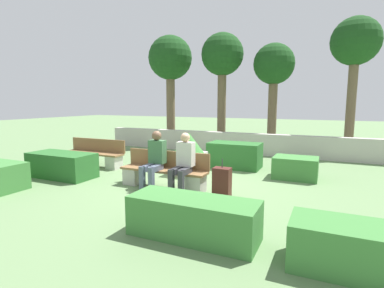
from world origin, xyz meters
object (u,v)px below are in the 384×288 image
object	(u,v)px
bench_left_side	(94,156)
planter_corner_left	(189,153)
person_seated_man	(155,157)
tree_center_right	(274,68)
tree_rightmost	(355,46)
suitcase	(222,182)
tree_leftmost	(170,61)
person_seated_woman	(183,160)
bench_front	(164,173)
tree_center_left	(222,58)

from	to	relation	value
bench_left_side	planter_corner_left	distance (m)	3.19
person_seated_man	tree_center_right	world-z (taller)	tree_center_right
bench_left_side	tree_rightmost	bearing A→B (deg)	27.77
tree_center_right	suitcase	bearing A→B (deg)	-88.25
tree_leftmost	person_seated_woman	bearing A→B (deg)	-59.22
person_seated_woman	tree_rightmost	distance (m)	8.80
bench_left_side	tree_rightmost	distance (m)	10.23
tree_leftmost	tree_rightmost	world-z (taller)	tree_rightmost
bench_front	person_seated_woman	bearing A→B (deg)	-13.95
person_seated_man	tree_center_left	xyz separation A→B (m)	(-0.74, 6.81, 3.13)
bench_front	person_seated_man	distance (m)	0.46
bench_front	tree_center_right	xyz separation A→B (m)	(1.26, 6.90, 3.05)
person_seated_man	suitcase	world-z (taller)	person_seated_man
planter_corner_left	tree_leftmost	xyz separation A→B (m)	(-3.28, 4.97, 3.26)
bench_front	tree_center_right	world-z (taller)	tree_center_right
bench_left_side	person_seated_woman	xyz separation A→B (m)	(3.76, -1.28, 0.39)
person_seated_woman	tree_center_left	bearing A→B (deg)	102.28
bench_front	person_seated_woman	distance (m)	0.71
person_seated_woman	tree_center_right	size ratio (longest dim) A/B	0.30
suitcase	tree_center_right	distance (m)	7.65
tree_rightmost	person_seated_woman	bearing A→B (deg)	-116.30
suitcase	tree_rightmost	xyz separation A→B (m)	(2.71, 7.25, 3.78)
planter_corner_left	tree_center_right	size ratio (longest dim) A/B	0.27
planter_corner_left	tree_center_right	xyz separation A→B (m)	(1.28, 5.50, 2.80)
person_seated_man	tree_rightmost	bearing A→B (deg)	59.20
person_seated_woman	tree_center_right	world-z (taller)	tree_center_right
tree_center_right	tree_center_left	bearing A→B (deg)	-173.87
tree_center_left	tree_rightmost	distance (m)	5.11
bench_left_side	tree_center_right	distance (m)	7.89
person_seated_woman	tree_center_right	xyz separation A→B (m)	(0.68, 7.04, 2.66)
person_seated_woman	tree_center_right	bearing A→B (deg)	84.49
bench_front	tree_center_right	bearing A→B (deg)	79.68
bench_left_side	planter_corner_left	xyz separation A→B (m)	(3.16, 0.27, 0.26)
person_seated_woman	tree_leftmost	xyz separation A→B (m)	(-3.88, 6.52, 3.13)
person_seated_woman	tree_rightmost	size ratio (longest dim) A/B	0.26
tree_center_right	tree_rightmost	distance (m)	3.02
tree_center_right	tree_rightmost	bearing A→B (deg)	4.88
bench_left_side	suitcase	world-z (taller)	bench_left_side
suitcase	tree_center_right	world-z (taller)	tree_center_right
bench_left_side	tree_leftmost	size ratio (longest dim) A/B	0.42
planter_corner_left	suitcase	distance (m)	2.13
person_seated_man	tree_center_right	distance (m)	7.66
person_seated_woman	suitcase	distance (m)	0.98
person_seated_woman	suitcase	world-z (taller)	person_seated_woman
bench_left_side	tree_center_left	size ratio (longest dim) A/B	0.42
tree_center_left	tree_center_right	bearing A→B (deg)	6.13
person_seated_man	tree_leftmost	bearing A→B (deg)	115.73
tree_rightmost	person_seated_man	bearing A→B (deg)	-120.80
person_seated_man	tree_rightmost	size ratio (longest dim) A/B	0.26
bench_left_side	suitcase	distance (m)	4.82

